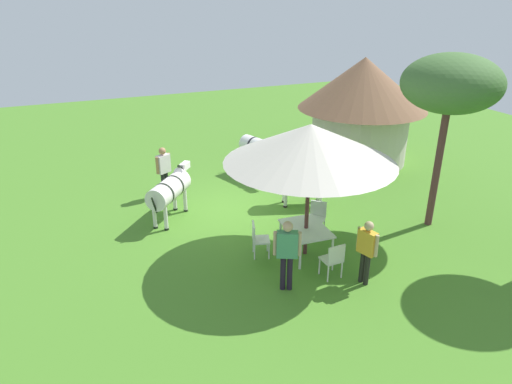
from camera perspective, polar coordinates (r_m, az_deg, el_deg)
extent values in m
plane|color=#498027|center=(14.10, -2.74, -2.30)|extent=(36.00, 36.00, 0.00)
cylinder|color=beige|center=(18.45, 12.60, 6.93)|extent=(3.64, 3.64, 2.08)
cone|color=brown|center=(18.01, 13.17, 12.98)|extent=(4.83, 4.83, 1.89)
cylinder|color=#552B2B|center=(11.35, 6.33, -2.20)|extent=(0.10, 0.10, 2.47)
cone|color=beige|center=(10.73, 6.73, 5.98)|extent=(4.07, 4.07, 0.92)
cube|color=silver|center=(11.59, 6.22, -4.50)|extent=(1.40, 1.05, 0.04)
cylinder|color=silver|center=(12.42, 6.71, -4.43)|extent=(0.06, 0.06, 0.70)
cylinder|color=silver|center=(11.47, 9.41, -7.12)|extent=(0.06, 0.06, 0.70)
cylinder|color=silver|center=(12.10, 3.05, -5.09)|extent=(0.06, 0.06, 0.70)
cylinder|color=silver|center=(11.12, 5.50, -7.95)|extent=(0.06, 0.06, 0.70)
cube|color=silver|center=(10.91, 9.28, -8.23)|extent=(0.44, 0.46, 0.04)
cube|color=silver|center=(10.67, 9.94, -7.67)|extent=(0.06, 0.44, 0.45)
cylinder|color=silver|center=(11.06, 7.85, -9.03)|extent=(0.04, 0.04, 0.45)
cylinder|color=silver|center=(11.25, 9.49, -8.54)|extent=(0.04, 0.04, 0.45)
cylinder|color=silver|center=(10.82, 8.91, -9.93)|extent=(0.04, 0.04, 0.45)
cylinder|color=silver|center=(11.01, 10.57, -9.41)|extent=(0.04, 0.04, 0.45)
cube|color=silver|center=(12.69, 7.48, -3.32)|extent=(0.61, 0.61, 0.04)
cube|color=silver|center=(12.76, 7.74, -2.06)|extent=(0.33, 0.35, 0.45)
cylinder|color=silver|center=(12.60, 8.07, -4.71)|extent=(0.04, 0.04, 0.45)
cylinder|color=silver|center=(12.67, 6.40, -4.44)|extent=(0.04, 0.04, 0.45)
cylinder|color=silver|center=(12.91, 8.44, -4.00)|extent=(0.04, 0.04, 0.45)
cylinder|color=silver|center=(12.98, 6.80, -3.74)|extent=(0.04, 0.04, 0.45)
cube|color=silver|center=(11.57, 0.64, -5.93)|extent=(0.55, 0.53, 0.04)
cube|color=silver|center=(11.44, -0.31, -4.99)|extent=(0.43, 0.17, 0.45)
cylinder|color=silver|center=(11.86, 1.42, -6.39)|extent=(0.04, 0.04, 0.45)
cylinder|color=silver|center=(11.53, 1.62, -7.33)|extent=(0.04, 0.04, 0.45)
cylinder|color=silver|center=(11.83, -0.33, -6.46)|extent=(0.04, 0.04, 0.45)
cylinder|color=silver|center=(11.50, -0.18, -7.41)|extent=(0.04, 0.04, 0.45)
cylinder|color=black|center=(10.38, 4.19, -9.95)|extent=(0.12, 0.12, 0.85)
cylinder|color=black|center=(10.38, 3.35, -9.93)|extent=(0.12, 0.12, 0.85)
cube|color=#468A66|center=(10.00, 3.88, -6.48)|extent=(0.39, 0.50, 0.60)
cylinder|color=tan|center=(10.00, 5.38, -6.42)|extent=(0.09, 0.09, 0.56)
cylinder|color=tan|center=(9.99, 2.39, -6.37)|extent=(0.09, 0.09, 0.56)
sphere|color=tan|center=(9.79, 3.95, -4.28)|extent=(0.23, 0.23, 0.23)
cylinder|color=black|center=(10.88, 12.99, -9.02)|extent=(0.11, 0.11, 0.79)
cylinder|color=black|center=(10.82, 13.57, -9.30)|extent=(0.11, 0.11, 0.79)
cube|color=gold|center=(10.51, 13.62, -6.07)|extent=(0.46, 0.31, 0.56)
cylinder|color=tan|center=(10.63, 12.59, -5.52)|extent=(0.08, 0.08, 0.52)
cylinder|color=tan|center=(10.38, 14.68, -6.48)|extent=(0.08, 0.08, 0.52)
sphere|color=tan|center=(10.32, 13.83, -4.12)|extent=(0.21, 0.21, 0.21)
cylinder|color=black|center=(15.23, -10.99, 1.02)|extent=(0.12, 0.12, 0.83)
cylinder|color=black|center=(15.14, -11.40, 0.84)|extent=(0.12, 0.12, 0.83)
cube|color=silver|center=(14.94, -11.40, 3.44)|extent=(0.41, 0.49, 0.59)
cylinder|color=#A7764F|center=(15.09, -10.70, 3.78)|extent=(0.09, 0.09, 0.55)
cylinder|color=#A7764F|center=(14.77, -12.13, 3.23)|extent=(0.09, 0.09, 0.55)
sphere|color=#A7764F|center=(14.80, -11.54, 4.99)|extent=(0.22, 0.22, 0.22)
cylinder|color=silver|center=(16.44, 0.50, 5.51)|extent=(1.73, 1.11, 0.62)
cylinder|color=black|center=(16.67, -0.24, 5.77)|extent=(0.28, 0.63, 0.63)
cylinder|color=black|center=(16.24, 1.19, 5.27)|extent=(0.28, 0.63, 0.63)
cylinder|color=silver|center=(15.82, 2.46, 5.44)|extent=(0.59, 0.43, 0.49)
cube|color=silver|center=(15.58, 3.19, 5.76)|extent=(0.44, 0.30, 0.20)
cube|color=black|center=(15.47, 3.65, 5.50)|extent=(0.15, 0.15, 0.12)
cube|color=black|center=(15.76, 2.48, 6.13)|extent=(0.36, 0.16, 0.28)
cylinder|color=silver|center=(16.34, 2.38, 2.98)|extent=(0.11, 0.11, 0.82)
cylinder|color=black|center=(16.47, 2.36, 1.75)|extent=(0.13, 0.13, 0.06)
cylinder|color=silver|center=(16.12, 1.50, 2.71)|extent=(0.11, 0.11, 0.82)
cylinder|color=black|center=(16.26, 1.48, 1.46)|extent=(0.13, 0.13, 0.06)
cylinder|color=silver|center=(17.19, -0.44, 4.07)|extent=(0.11, 0.11, 0.82)
cylinder|color=black|center=(17.32, -0.44, 2.89)|extent=(0.13, 0.13, 0.06)
cylinder|color=silver|center=(16.98, -1.32, 3.81)|extent=(0.11, 0.11, 0.82)
cylinder|color=black|center=(17.11, -1.31, 2.62)|extent=(0.13, 0.13, 0.06)
cylinder|color=black|center=(17.09, -1.42, 5.86)|extent=(0.24, 0.12, 0.53)
cylinder|color=silver|center=(13.38, -10.73, 0.28)|extent=(1.66, 1.53, 0.63)
cylinder|color=black|center=(13.12, -11.38, -0.27)|extent=(0.47, 0.54, 0.64)
cylinder|color=black|center=(13.62, -10.17, 0.75)|extent=(0.47, 0.54, 0.64)
cylinder|color=silver|center=(13.99, -9.26, 2.22)|extent=(0.59, 0.56, 0.49)
cube|color=silver|center=(14.17, -8.81, 3.22)|extent=(0.42, 0.39, 0.20)
cube|color=black|center=(14.33, -8.49, 3.35)|extent=(0.17, 0.17, 0.12)
cube|color=black|center=(13.92, -9.31, 2.99)|extent=(0.31, 0.27, 0.28)
cylinder|color=silver|center=(14.20, -10.03, -0.88)|extent=(0.11, 0.11, 0.71)
cylinder|color=black|center=(14.33, -9.94, -2.07)|extent=(0.13, 0.13, 0.06)
cylinder|color=silver|center=(14.05, -8.77, -1.06)|extent=(0.11, 0.11, 0.71)
cylinder|color=black|center=(14.19, -8.69, -2.26)|extent=(0.13, 0.13, 0.06)
cylinder|color=silver|center=(13.21, -12.44, -3.02)|extent=(0.11, 0.11, 0.71)
cylinder|color=black|center=(13.36, -12.31, -4.27)|extent=(0.13, 0.13, 0.06)
cylinder|color=silver|center=(13.06, -11.11, -3.23)|extent=(0.11, 0.11, 0.71)
cylinder|color=black|center=(13.20, -11.00, -4.49)|extent=(0.13, 0.13, 0.06)
cylinder|color=black|center=(12.73, -12.48, -1.62)|extent=(0.21, 0.19, 0.53)
cylinder|color=silver|center=(14.20, 5.83, 2.06)|extent=(1.10, 1.58, 0.68)
cylinder|color=black|center=(14.15, 4.69, 2.03)|extent=(0.68, 0.30, 0.69)
cylinder|color=black|center=(14.24, 6.86, 2.08)|extent=(0.68, 0.30, 0.69)
cylinder|color=silver|center=(14.27, 8.71, 2.80)|extent=(0.46, 0.61, 0.51)
cube|color=silver|center=(14.28, 9.85, 3.42)|extent=(0.30, 0.44, 0.20)
cube|color=black|center=(14.33, 10.54, 3.31)|extent=(0.15, 0.15, 0.12)
cube|color=black|center=(14.20, 8.76, 3.55)|extent=(0.15, 0.36, 0.28)
cylinder|color=silver|center=(14.70, 7.71, 0.15)|extent=(0.11, 0.11, 0.72)
cylinder|color=black|center=(14.83, 7.65, -1.01)|extent=(0.13, 0.13, 0.06)
cylinder|color=silver|center=(14.36, 8.00, -0.44)|extent=(0.11, 0.11, 0.72)
cylinder|color=black|center=(14.50, 7.93, -1.62)|extent=(0.13, 0.13, 0.06)
cylinder|color=silver|center=(14.52, 3.49, 0.03)|extent=(0.11, 0.11, 0.72)
cylinder|color=black|center=(14.65, 3.46, -1.15)|extent=(0.13, 0.13, 0.06)
cylinder|color=silver|center=(14.18, 3.69, -0.57)|extent=(0.11, 0.11, 0.72)
cylinder|color=black|center=(14.32, 3.65, -1.77)|extent=(0.13, 0.13, 0.06)
cylinder|color=black|center=(14.12, 2.75, 1.61)|extent=(0.12, 0.24, 0.53)
cylinder|color=brown|center=(13.56, 21.48, 2.53)|extent=(0.20, 0.20, 3.31)
ellipsoid|color=#406831|center=(12.97, 23.04, 12.27)|extent=(2.53, 2.53, 1.52)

